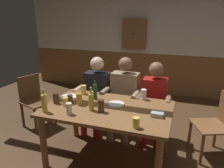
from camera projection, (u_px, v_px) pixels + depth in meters
name	position (u px, v px, depth m)	size (l,w,h in m)	color
ground_plane	(110.00, 156.00, 3.02)	(7.47, 7.47, 0.00)	#4C331E
back_wall_upper	(151.00, 18.00, 5.03)	(6.22, 0.12, 1.61)	beige
back_wall_wainscot	(148.00, 73.00, 5.42)	(6.22, 0.12, 0.98)	brown
dining_table	(108.00, 115.00, 2.76)	(1.56, 0.98, 0.76)	brown
person_0	(96.00, 91.00, 3.54)	(0.53, 0.51, 1.23)	black
person_1	(124.00, 94.00, 3.40)	(0.57, 0.53, 1.25)	#997F60
person_2	(154.00, 99.00, 3.25)	(0.51, 0.53, 1.21)	#AD1919
chair_empty_near_right	(35.00, 99.00, 3.75)	(0.56, 0.56, 0.88)	brown
chair_empty_near_left	(217.00, 124.00, 2.90)	(0.58, 0.58, 0.88)	brown
table_candle	(93.00, 94.00, 3.07)	(0.04, 0.04, 0.08)	#F9E08C
condiment_caddy	(157.00, 114.00, 2.47)	(0.14, 0.10, 0.05)	#B2B7BC
plate_0	(70.00, 97.00, 3.04)	(0.26, 0.26, 0.01)	white
plate_1	(116.00, 104.00, 2.81)	(0.22, 0.22, 0.01)	white
bottle_0	(44.00, 103.00, 2.57)	(0.06, 0.06, 0.29)	gold
bottle_1	(91.00, 102.00, 2.61)	(0.06, 0.06, 0.29)	gold
bottle_2	(95.00, 92.00, 2.96)	(0.06, 0.06, 0.26)	#195923
pint_glass_0	(56.00, 98.00, 2.83)	(0.08, 0.08, 0.14)	#4C2D19
pint_glass_1	(79.00, 99.00, 2.79)	(0.07, 0.07, 0.15)	gold
pint_glass_2	(84.00, 90.00, 3.17)	(0.08, 0.08, 0.13)	#E5C64C
pint_glass_3	(144.00, 94.00, 2.96)	(0.08, 0.08, 0.14)	white
pint_glass_4	(66.00, 102.00, 2.75)	(0.07, 0.07, 0.11)	#E5C64C
pint_glass_5	(69.00, 109.00, 2.52)	(0.07, 0.07, 0.14)	white
pint_glass_6	(101.00, 106.00, 2.58)	(0.08, 0.08, 0.15)	#4C2D19
pint_glass_7	(136.00, 123.00, 2.22)	(0.07, 0.07, 0.11)	#E5C64C
pint_glass_8	(70.00, 99.00, 2.83)	(0.07, 0.07, 0.11)	#4C2D19
wall_dart_cabinet	(134.00, 34.00, 5.12)	(0.56, 0.15, 0.70)	brown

